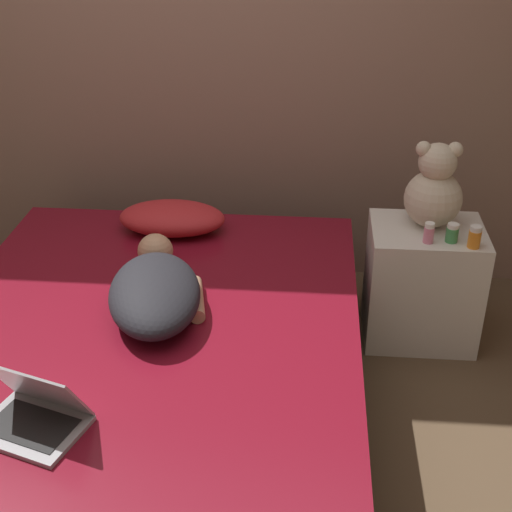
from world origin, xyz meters
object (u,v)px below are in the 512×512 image
(person_lying, at_px, (156,289))
(teddy_bear, at_px, (434,190))
(bottle_pink, at_px, (429,233))
(pillow, at_px, (172,218))
(bottle_orange, at_px, (475,237))
(bottle_green, at_px, (452,233))
(laptop, at_px, (34,413))

(person_lying, distance_m, teddy_bear, 1.31)
(teddy_bear, relative_size, bottle_pink, 4.28)
(person_lying, height_order, bottle_pink, bottle_pink)
(person_lying, bearing_deg, pillow, 83.76)
(pillow, distance_m, person_lying, 0.67)
(person_lying, height_order, bottle_orange, bottle_orange)
(person_lying, distance_m, bottle_green, 1.30)
(person_lying, xyz_separation_m, laptop, (-0.24, -0.70, -0.03))
(bottle_green, bearing_deg, person_lying, -158.86)
(teddy_bear, bearing_deg, person_lying, -151.12)
(teddy_bear, distance_m, bottle_pink, 0.22)
(pillow, distance_m, teddy_bear, 1.22)
(pillow, height_order, person_lying, person_lying)
(bottle_orange, xyz_separation_m, bottle_green, (-0.09, 0.04, -0.01))
(pillow, bearing_deg, teddy_bear, -1.80)
(pillow, height_order, bottle_orange, bottle_orange)
(person_lying, bearing_deg, laptop, -120.24)
(bottle_orange, bearing_deg, person_lying, -161.92)
(person_lying, bearing_deg, bottle_pink, 10.72)
(bottle_green, bearing_deg, pillow, 171.16)
(pillow, distance_m, bottle_orange, 1.38)
(pillow, relative_size, person_lying, 0.66)
(bottle_green, bearing_deg, teddy_bear, 114.10)
(teddy_bear, xyz_separation_m, bottle_green, (0.07, -0.16, -0.13))
(bottle_green, bearing_deg, laptop, -141.05)
(teddy_bear, bearing_deg, laptop, -135.98)
(bottle_orange, height_order, bottle_green, bottle_orange)
(laptop, height_order, bottle_orange, laptop)
(pillow, xyz_separation_m, person_lying, (0.06, -0.66, 0.01))
(laptop, height_order, bottle_pink, laptop)
(person_lying, height_order, laptop, laptop)
(person_lying, relative_size, bottle_green, 8.96)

